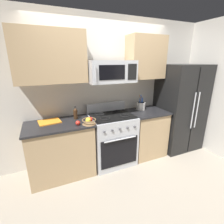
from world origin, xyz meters
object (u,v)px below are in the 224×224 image
(refrigerator, at_px, (180,108))
(fruit_basket, at_px, (89,121))
(microwave, at_px, (111,72))
(bottle_soy, at_px, (75,113))
(range_oven, at_px, (112,138))
(utensil_crock, at_px, (141,106))
(cutting_board, at_px, (50,122))
(apple_loose, at_px, (78,123))

(refrigerator, bearing_deg, fruit_basket, -174.94)
(microwave, distance_m, bottle_soy, 0.91)
(refrigerator, bearing_deg, range_oven, 179.37)
(utensil_crock, relative_size, cutting_board, 0.93)
(microwave, height_order, bottle_soy, microwave)
(apple_loose, relative_size, bottle_soy, 0.33)
(range_oven, xyz_separation_m, apple_loose, (-0.64, -0.18, 0.47))
(utensil_crock, xyz_separation_m, fruit_basket, (-1.16, -0.34, -0.03))
(microwave, relative_size, cutting_board, 2.37)
(refrigerator, relative_size, cutting_board, 5.44)
(apple_loose, distance_m, cutting_board, 0.50)
(refrigerator, relative_size, fruit_basket, 8.13)
(utensil_crock, bearing_deg, bottle_soy, -178.72)
(range_oven, bearing_deg, refrigerator, -0.63)
(refrigerator, relative_size, bottle_soy, 8.32)
(fruit_basket, height_order, bottle_soy, bottle_soy)
(microwave, xyz_separation_m, apple_loose, (-0.64, -0.21, -0.73))
(microwave, distance_m, cutting_board, 1.28)
(utensil_crock, height_order, cutting_board, utensil_crock)
(range_oven, xyz_separation_m, cutting_board, (-1.03, 0.13, 0.44))
(range_oven, distance_m, cutting_board, 1.13)
(range_oven, distance_m, refrigerator, 1.62)
(refrigerator, relative_size, utensil_crock, 5.86)
(microwave, xyz_separation_m, utensil_crock, (0.69, 0.11, -0.68))
(utensil_crock, bearing_deg, apple_loose, -166.35)
(utensil_crock, bearing_deg, cutting_board, -179.52)
(microwave, distance_m, apple_loose, 0.99)
(range_oven, xyz_separation_m, refrigerator, (1.56, -0.02, 0.41))
(refrigerator, height_order, bottle_soy, refrigerator)
(cutting_board, bearing_deg, microwave, -5.53)
(refrigerator, distance_m, microwave, 1.75)
(fruit_basket, height_order, apple_loose, fruit_basket)
(apple_loose, xyz_separation_m, bottle_soy, (0.03, 0.29, 0.06))
(range_oven, relative_size, microwave, 1.41)
(apple_loose, bearing_deg, microwave, 18.02)
(refrigerator, bearing_deg, cutting_board, 176.81)
(range_oven, relative_size, bottle_soy, 5.11)
(fruit_basket, xyz_separation_m, apple_loose, (-0.17, 0.02, -0.01))
(range_oven, height_order, bottle_soy, bottle_soy)
(refrigerator, distance_m, cutting_board, 2.60)
(fruit_basket, xyz_separation_m, bottle_soy, (-0.14, 0.31, 0.05))
(cutting_board, bearing_deg, range_oven, -7.04)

